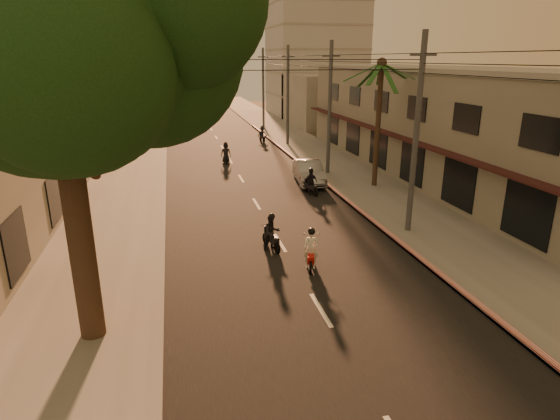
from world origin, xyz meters
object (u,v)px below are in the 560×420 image
at_px(scooter_red, 311,250).
at_px(scooter_far_b, 262,134).
at_px(broadleaf_tree, 70,31).
at_px(scooter_far_a, 226,154).
at_px(parked_car, 309,172).
at_px(scooter_mid_a, 272,233).
at_px(scooter_mid_b, 311,183).
at_px(palm_tree, 381,71).

bearing_deg(scooter_red, scooter_far_b, 100.32).
distance_m(broadleaf_tree, scooter_far_b, 34.82).
height_order(scooter_far_a, parked_car, scooter_far_a).
bearing_deg(scooter_far_a, scooter_mid_a, -85.17).
xyz_separation_m(scooter_red, scooter_mid_b, (2.93, 10.03, -0.01)).
height_order(scooter_mid_a, scooter_mid_b, scooter_mid_a).
bearing_deg(broadleaf_tree, scooter_red, 22.95).
relative_size(palm_tree, parked_car, 1.76).
xyz_separation_m(palm_tree, scooter_mid_a, (-8.51, -8.61, -6.40)).
distance_m(scooter_red, scooter_mid_a, 2.45).
relative_size(broadleaf_tree, palm_tree, 1.48).
xyz_separation_m(scooter_red, scooter_far_b, (3.60, 29.12, -0.02)).
xyz_separation_m(broadleaf_tree, palm_tree, (14.61, 13.86, -1.33)).
relative_size(broadleaf_tree, scooter_far_b, 7.50).
relative_size(scooter_mid_a, scooter_mid_b, 1.01).
bearing_deg(scooter_mid_a, scooter_far_a, 76.64).
distance_m(broadleaf_tree, scooter_mid_b, 18.27).
distance_m(scooter_red, scooter_far_b, 29.34).
height_order(scooter_red, scooter_far_a, scooter_red).
relative_size(scooter_red, scooter_far_b, 1.04).
xyz_separation_m(palm_tree, scooter_red, (-7.40, -10.80, -6.40)).
distance_m(scooter_mid_b, scooter_far_a, 10.81).
distance_m(broadleaf_tree, parked_car, 20.55).
bearing_deg(scooter_mid_a, broadleaf_tree, -152.43).
bearing_deg(scooter_red, palm_tree, 72.95).
distance_m(palm_tree, scooter_mid_a, 13.70).
bearing_deg(scooter_red, parked_car, 91.55).
bearing_deg(palm_tree, scooter_mid_a, -134.64).
height_order(broadleaf_tree, scooter_mid_a, broadleaf_tree).
height_order(scooter_far_a, scooter_far_b, scooter_far_a).
height_order(palm_tree, parked_car, palm_tree).
bearing_deg(scooter_far_a, palm_tree, -42.73).
xyz_separation_m(scooter_red, parked_car, (3.58, 12.64, -0.01)).
bearing_deg(scooter_far_b, scooter_far_a, -124.11).
bearing_deg(scooter_mid_b, scooter_red, -122.64).
distance_m(palm_tree, scooter_red, 14.57).
relative_size(scooter_red, parked_car, 0.36).
xyz_separation_m(scooter_mid_a, parked_car, (4.69, 10.45, -0.00)).
xyz_separation_m(scooter_mid_b, scooter_far_b, (0.66, 19.09, -0.02)).
distance_m(scooter_mid_a, parked_car, 11.45).
bearing_deg(scooter_far_b, broadleaf_tree, -115.61).
xyz_separation_m(palm_tree, scooter_mid_b, (-4.47, -0.77, -6.41)).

